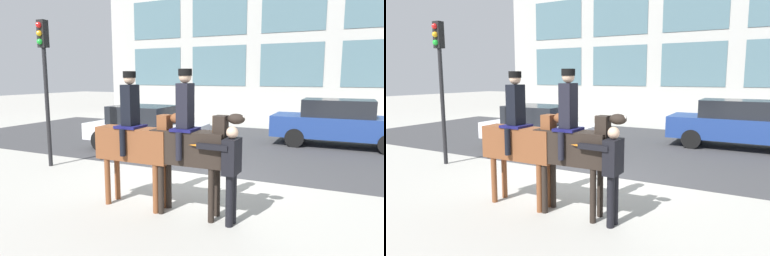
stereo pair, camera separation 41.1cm
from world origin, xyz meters
TOP-DOWN VIEW (x-y plane):
  - ground_plane at (0.00, 0.00)m, footprint 80.00×80.00m
  - road_surface at (0.00, 4.75)m, footprint 24.88×8.50m
  - mounted_horse_lead at (-0.50, -2.04)m, footprint 1.95×0.65m
  - mounted_horse_companion at (0.63, -2.01)m, footprint 1.77×0.65m
  - pedestrian_bystander at (1.42, -2.11)m, footprint 0.83×0.43m
  - street_car_near_lane at (-3.16, 2.44)m, footprint 4.01×1.88m
  - street_car_far_lane at (2.88, 5.91)m, footprint 4.76×1.88m
  - traffic_light at (-4.43, -0.52)m, footprint 0.24×0.29m

SIDE VIEW (x-z plane):
  - ground_plane at x=0.00m, z-range 0.00..0.00m
  - road_surface at x=0.00m, z-range 0.00..0.01m
  - street_car_near_lane at x=-3.16m, z-range 0.04..1.56m
  - street_car_far_lane at x=2.88m, z-range 0.02..1.72m
  - pedestrian_bystander at x=1.42m, z-range 0.15..1.84m
  - mounted_horse_lead at x=-0.50m, z-range 0.01..2.60m
  - mounted_horse_companion at x=0.63m, z-range 0.02..2.65m
  - traffic_light at x=-4.43m, z-range 0.68..4.67m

